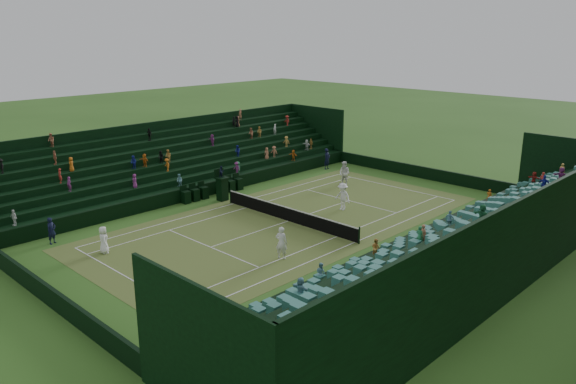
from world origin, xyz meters
name	(u,v)px	position (x,y,z in m)	size (l,w,h in m)	color
ground	(288,221)	(0.00, 0.00, 0.00)	(160.00, 160.00, 0.00)	#305C1D
court_surface	(288,221)	(0.00, 0.00, 0.01)	(12.97, 26.77, 0.01)	#3F7627
perimeter_wall_north	(419,172)	(0.00, 15.88, 0.50)	(17.17, 0.20, 1.00)	black
perimeter_wall_south	(45,293)	(0.00, -15.88, 0.50)	(17.17, 0.20, 1.00)	black
perimeter_wall_east	(398,248)	(8.48, 0.00, 0.50)	(0.20, 31.77, 1.00)	black
perimeter_wall_west	(207,189)	(-8.48, 0.00, 0.50)	(0.20, 31.77, 1.00)	black
north_grandstand	(471,250)	(12.66, 0.00, 1.55)	(6.60, 32.00, 4.90)	black
south_grandstand	(174,167)	(-12.66, 0.00, 1.55)	(6.60, 32.00, 4.90)	black
tennis_net	(288,214)	(0.00, 0.00, 0.53)	(11.67, 0.10, 1.06)	black
umpire_chair	(222,186)	(-6.76, 0.04, 1.11)	(0.83, 0.83, 2.60)	black
courtside_chairs	(213,190)	(-8.10, 0.24, 0.48)	(0.59, 5.56, 1.28)	black
player_near_west	(104,240)	(-3.59, -11.05, 0.78)	(0.77, 0.50, 1.57)	white
player_near_east	(281,243)	(4.07, -4.69, 0.92)	(0.67, 0.44, 1.85)	white
player_far_west	(344,173)	(-2.99, 9.57, 0.97)	(0.95, 0.74, 1.95)	white
player_far_east	(343,197)	(0.99, 4.39, 0.96)	(1.24, 0.72, 1.92)	white
line_judge_north	(327,159)	(-7.54, 12.76, 0.94)	(0.68, 0.45, 1.87)	black
line_judge_south	(52,231)	(-7.13, -12.44, 0.80)	(0.58, 0.38, 1.59)	black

